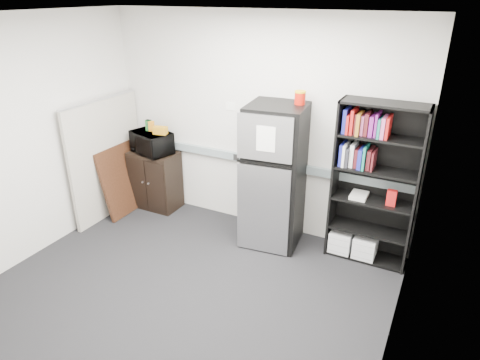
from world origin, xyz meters
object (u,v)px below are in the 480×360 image
(cubicle_partition, at_px, (107,158))
(microwave, at_px, (151,143))
(bookshelf, at_px, (373,181))
(refrigerator, at_px, (275,177))
(cabinet, at_px, (155,180))

(cubicle_partition, relative_size, microwave, 2.95)
(bookshelf, height_order, refrigerator, bookshelf)
(bookshelf, xyz_separation_m, cabinet, (-2.96, -0.07, -0.56))
(bookshelf, height_order, microwave, bookshelf)
(bookshelf, distance_m, microwave, 2.96)
(bookshelf, relative_size, cubicle_partition, 1.14)
(cubicle_partition, distance_m, refrigerator, 2.33)
(bookshelf, height_order, cabinet, bookshelf)
(cabinet, xyz_separation_m, refrigerator, (1.86, -0.08, 0.45))
(cubicle_partition, xyz_separation_m, cabinet, (0.45, 0.42, -0.40))
(refrigerator, bearing_deg, microwave, 171.34)
(cubicle_partition, bearing_deg, bookshelf, 8.13)
(bookshelf, bearing_deg, microwave, -178.42)
(bookshelf, xyz_separation_m, cubicle_partition, (-3.41, -0.49, -0.16))
(microwave, distance_m, refrigerator, 1.86)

